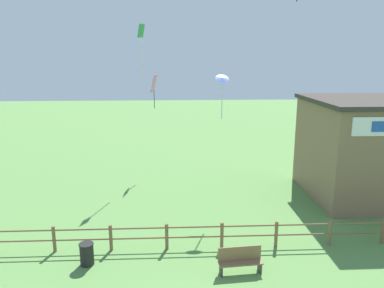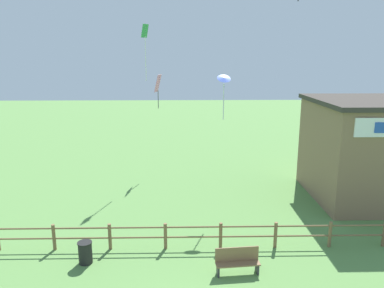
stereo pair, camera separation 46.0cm
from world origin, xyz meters
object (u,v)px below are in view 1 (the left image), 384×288
object	(u,v)px
seaside_building	(377,148)
park_bench_near_fence	(240,260)
kite_pink_diamond	(154,86)
trash_bin	(87,254)
kite_green_diamond	(141,42)
kite_blue_delta	(222,82)

from	to	relation	value
seaside_building	park_bench_near_fence	bearing A→B (deg)	-140.18
park_bench_near_fence	kite_pink_diamond	world-z (taller)	kite_pink_diamond
seaside_building	trash_bin	size ratio (longest dim) A/B	8.70
trash_bin	kite_pink_diamond	world-z (taller)	kite_pink_diamond
kite_green_diamond	kite_pink_diamond	bearing A→B (deg)	63.77
kite_pink_diamond	kite_blue_delta	world-z (taller)	kite_blue_delta
seaside_building	park_bench_near_fence	size ratio (longest dim) A/B	4.59
kite_pink_diamond	trash_bin	bearing A→B (deg)	-99.50
kite_blue_delta	kite_green_diamond	bearing A→B (deg)	130.14
trash_bin	seaside_building	bearing A→B (deg)	24.34
seaside_building	trash_bin	distance (m)	16.45
seaside_building	kite_blue_delta	size ratio (longest dim) A/B	3.29
park_bench_near_fence	kite_green_diamond	distance (m)	15.16
kite_blue_delta	seaside_building	bearing A→B (deg)	5.17
park_bench_near_fence	kite_pink_diamond	size ratio (longest dim) A/B	0.72
kite_pink_diamond	seaside_building	bearing A→B (deg)	-24.47
seaside_building	kite_pink_diamond	distance (m)	14.33
park_bench_near_fence	kite_green_diamond	bearing A→B (deg)	109.95
seaside_building	trash_bin	bearing A→B (deg)	-155.66
kite_green_diamond	kite_blue_delta	size ratio (longest dim) A/B	1.51
kite_green_diamond	kite_blue_delta	xyz separation A→B (m)	(4.45, -5.28, -2.10)
park_bench_near_fence	kite_blue_delta	world-z (taller)	kite_blue_delta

